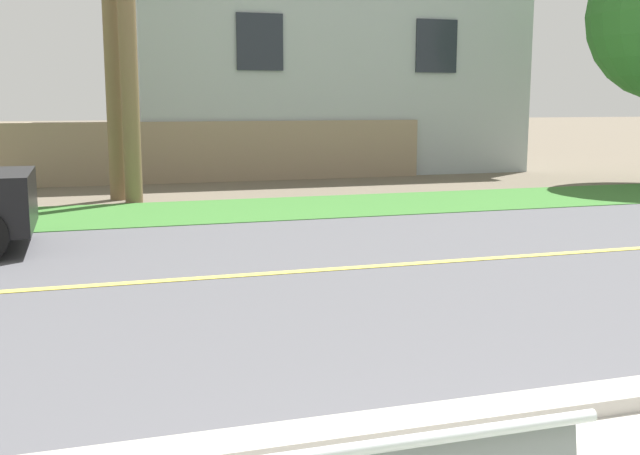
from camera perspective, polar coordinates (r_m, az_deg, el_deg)
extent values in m
plane|color=#665B4C|center=(9.70, -5.93, -1.62)|extent=(140.00, 140.00, 0.00)
cube|color=#ADA89E|center=(4.51, 9.02, -14.15)|extent=(44.00, 0.30, 0.11)
cube|color=#515156|center=(8.26, -3.85, -3.50)|extent=(52.00, 8.00, 0.01)
cube|color=#E0CC4C|center=(8.26, -3.85, -3.46)|extent=(48.00, 0.14, 0.01)
cube|color=#38702D|center=(13.05, -8.96, 1.19)|extent=(48.00, 2.80, 0.02)
cube|color=gray|center=(17.77, -12.49, 5.49)|extent=(13.00, 0.36, 1.40)
cube|color=#A3ADB2|center=(21.83, -0.56, 12.24)|extent=(10.01, 6.40, 5.84)
cube|color=#232833|center=(18.16, -4.53, 13.70)|extent=(1.10, 0.06, 1.30)
cube|color=#232833|center=(19.66, 8.73, 13.30)|extent=(1.10, 0.06, 1.30)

